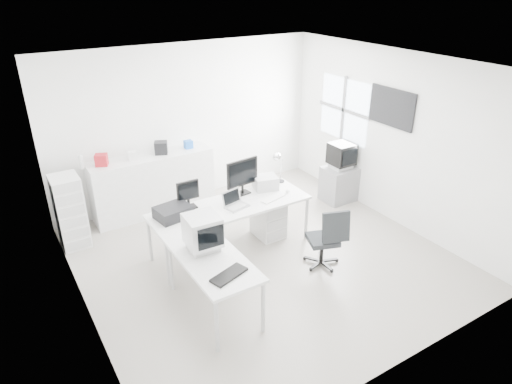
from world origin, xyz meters
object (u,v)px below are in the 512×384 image
main_desk (231,227)px  sideboard (153,184)px  crt_tv (342,156)px  lcd_monitor_large (242,177)px  side_desk (214,284)px  laser_printer (265,182)px  tv_cabinet (339,184)px  inkjet_printer (173,212)px  lcd_monitor_small (188,195)px  office_chair (323,237)px  filing_cabinet (70,212)px  crt_monitor (203,235)px  drawer_pedestal (268,218)px  laptop (237,200)px

main_desk → sideboard: 1.87m
crt_tv → lcd_monitor_large: bearing=-175.4°
side_desk → crt_tv: bearing=24.4°
main_desk → laser_printer: bearing=16.3°
main_desk → crt_tv: size_ratio=4.80×
tv_cabinet → sideboard: size_ratio=0.31×
inkjet_printer → sideboard: size_ratio=0.22×
side_desk → inkjet_printer: inkjet_printer is taller
lcd_monitor_small → tv_cabinet: bearing=3.4°
inkjet_printer → main_desk: bearing=-15.4°
inkjet_printer → sideboard: sideboard is taller
office_chair → tv_cabinet: (1.60, 1.46, -0.14)m
inkjet_printer → office_chair: size_ratio=0.51×
lcd_monitor_large → filing_cabinet: bearing=147.7°
crt_monitor → tv_cabinet: crt_monitor is taller
drawer_pedestal → side_desk: bearing=-143.4°
lcd_monitor_large → laser_printer: size_ratio=1.59×
inkjet_printer → crt_monitor: (0.00, -0.95, 0.12)m
drawer_pedestal → laser_printer: size_ratio=1.67×
lcd_monitor_large → sideboard: bearing=114.0°
lcd_monitor_large → sideboard: lcd_monitor_large is taller
inkjet_printer → crt_monitor: bearing=-98.7°
lcd_monitor_large → laptop: bearing=-136.9°
lcd_monitor_large → drawer_pedestal: bearing=-36.0°
drawer_pedestal → crt_tv: size_ratio=1.20×
main_desk → lcd_monitor_small: bearing=155.6°
tv_cabinet → crt_tv: bearing=0.0°
side_desk → laser_printer: (1.60, 1.32, 0.48)m
main_desk → side_desk: 1.39m
tv_cabinet → sideboard: bearing=155.9°
drawer_pedestal → tv_cabinet: 1.84m
side_desk → sideboard: bearing=84.0°
lcd_monitor_small → filing_cabinet: 1.89m
laser_printer → sideboard: (-1.29, 1.57, -0.33)m
lcd_monitor_large → office_chair: lcd_monitor_large is taller
inkjet_printer → filing_cabinet: bearing=122.9°
sideboard → crt_monitor: bearing=-96.6°
laptop → inkjet_printer: bearing=154.4°
main_desk → tv_cabinet: size_ratio=3.73×
side_desk → crt_tv: 3.71m
office_chair → main_desk: bearing=150.6°
lcd_monitor_large → crt_monitor: lcd_monitor_large is taller
side_desk → lcd_monitor_small: size_ratio=3.37×
main_desk → drawer_pedestal: bearing=4.1°
lcd_monitor_small → tv_cabinet: size_ratio=0.65×
laptop → lcd_monitor_small: bearing=136.7°
side_desk → lcd_monitor_small: bearing=77.5°
inkjet_printer → laser_printer: 1.60m
main_desk → laptop: bearing=-63.4°
tv_cabinet → crt_tv: crt_tv is taller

